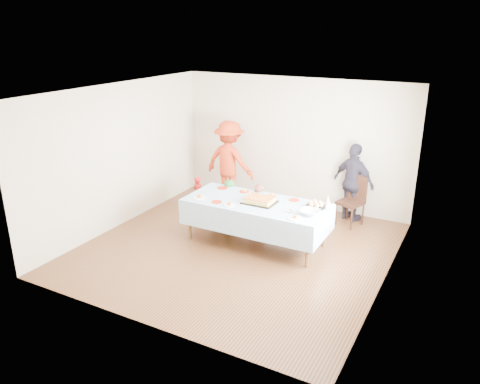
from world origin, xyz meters
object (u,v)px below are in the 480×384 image
(birthday_cake, at_px, (260,200))
(adult_left, at_px, (229,162))
(dining_chair, at_px, (353,197))
(party_table, at_px, (256,205))

(birthday_cake, bearing_deg, adult_left, 132.58)
(dining_chair, distance_m, adult_left, 2.77)
(party_table, bearing_deg, adult_left, 131.40)
(dining_chair, bearing_deg, birthday_cake, -105.46)
(party_table, relative_size, adult_left, 1.41)
(adult_left, bearing_deg, dining_chair, -176.50)
(party_table, distance_m, dining_chair, 2.10)
(birthday_cake, height_order, adult_left, adult_left)
(adult_left, bearing_deg, birthday_cake, 136.40)
(party_table, height_order, adult_left, adult_left)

